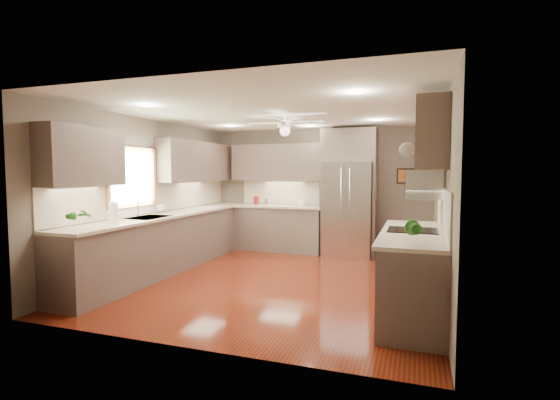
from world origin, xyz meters
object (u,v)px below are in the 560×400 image
Objects in this scene: potted_plant_left at (80,215)px; bowl at (301,205)px; canister_c at (279,201)px; potted_plant_right at (413,227)px; canister_a at (256,201)px; stool at (409,259)px; refrigerator at (349,195)px; soap_bottle at (162,207)px; canister_b at (266,202)px; microwave at (424,185)px; paper_towel at (114,213)px.

bowl is at bearing 67.61° from potted_plant_left.
potted_plant_right is (2.68, -3.92, 0.08)m from canister_c.
canister_c is (0.51, -0.02, 0.01)m from canister_a.
stool is (-0.07, 2.71, -0.87)m from potted_plant_right.
potted_plant_right is 0.14× the size of refrigerator.
refrigerator is (2.76, 2.12, 0.15)m from soap_bottle.
potted_plant_right is 2.84m from stool.
canister_a is 0.90× the size of soap_bottle.
canister_b is 3.22m from stool.
microwave is 1.18× the size of stool.
canister_a is at bearing 79.29° from paper_towel.
bowl is at bearing 150.50° from stool.
canister_c is 0.29× the size of microwave.
canister_c is 0.75× the size of bowl.
potted_plant_right is 1.57× the size of bowl.
canister_c is at bearing 176.86° from refrigerator.
refrigerator is (0.97, -0.06, 0.22)m from bowl.
stool is at bearing -29.50° from bowl.
potted_plant_right is at bearing -23.34° from soap_bottle.
canister_b is 0.44× the size of paper_towel.
microwave is at bearing -63.91° from refrigerator.
canister_c is 0.54× the size of paper_towel.
potted_plant_left is 0.58m from paper_towel.
potted_plant_right is at bearing -55.63° from canister_c.
microwave reaches higher than stool.
soap_bottle reaches higher than stool.
potted_plant_right is (3.86, 0.14, 0.01)m from potted_plant_left.
potted_plant_left is at bearing -102.65° from canister_b.
refrigerator reaches higher than canister_c.
bowl is (1.79, 2.19, -0.07)m from soap_bottle.
potted_plant_left is at bearing -106.19° from canister_c.
paper_towel is (-3.79, -2.27, 0.84)m from stool.
bowl is at bearing 0.41° from canister_b.
potted_plant_left is 4.78m from refrigerator.
microwave is at bearing 84.86° from potted_plant_right.
microwave is (4.09, -0.59, 0.44)m from soap_bottle.
canister_c is 2.99m from stool.
soap_bottle is at bearing 156.66° from potted_plant_right.
potted_plant_left is at bearing -162.21° from microwave.
canister_b is 0.05× the size of refrigerator.
paper_towel reaches higher than stool.
bowl is 0.09× the size of refrigerator.
refrigerator is 1.88m from stool.
stool is (3.13, -1.23, -0.78)m from canister_a.
canister_b is 0.82× the size of canister_c.
soap_bottle is (-1.31, -2.20, 0.01)m from canister_c.
soap_bottle is 0.66× the size of paper_towel.
canister_b is 2.41m from soap_bottle.
potted_plant_left is 4.82m from stool.
refrigerator reaches higher than potted_plant_left.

